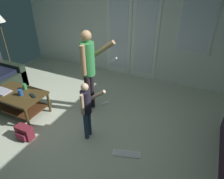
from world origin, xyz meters
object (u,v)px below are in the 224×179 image
(person_child, at_px, (87,107))
(backpack, at_px, (24,133))
(loose_keyboard, at_px, (126,154))
(cup_near_edge, at_px, (20,93))
(coffee_table, at_px, (18,99))
(laptop_closed, at_px, (2,91))
(cup_by_laptop, at_px, (25,87))
(person_adult, at_px, (89,66))
(tv_remote_black, at_px, (33,96))

(person_child, distance_m, backpack, 1.21)
(loose_keyboard, xyz_separation_m, cup_near_edge, (-2.21, 0.07, 0.52))
(backpack, bearing_deg, coffee_table, 140.67)
(laptop_closed, distance_m, cup_by_laptop, 0.43)
(person_adult, relative_size, laptop_closed, 4.85)
(person_child, xyz_separation_m, loose_keyboard, (0.75, -0.10, -0.62))
(tv_remote_black, bearing_deg, backpack, -44.67)
(cup_by_laptop, relative_size, tv_remote_black, 0.66)
(person_adult, distance_m, tv_remote_black, 1.20)
(tv_remote_black, bearing_deg, person_adult, 59.61)
(loose_keyboard, xyz_separation_m, laptop_closed, (-2.64, 0.00, 0.47))
(loose_keyboard, bearing_deg, cup_near_edge, 178.22)
(person_child, xyz_separation_m, cup_by_laptop, (-1.55, 0.17, -0.11))
(laptop_closed, bearing_deg, loose_keyboard, 1.67)
(person_adult, relative_size, cup_near_edge, 14.29)
(person_child, height_order, cup_by_laptop, person_child)
(laptop_closed, bearing_deg, cup_by_laptop, 41.05)
(person_child, height_order, tv_remote_black, person_child)
(backpack, height_order, cup_by_laptop, cup_by_laptop)
(person_child, relative_size, loose_keyboard, 2.29)
(cup_near_edge, bearing_deg, backpack, -45.35)
(cup_near_edge, bearing_deg, person_child, 1.26)
(person_child, bearing_deg, laptop_closed, -176.99)
(person_adult, height_order, cup_near_edge, person_adult)
(loose_keyboard, relative_size, cup_near_edge, 4.00)
(backpack, xyz_separation_m, cup_by_laptop, (-0.58, 0.69, 0.41))
(cup_near_edge, relative_size, cup_by_laptop, 1.02)
(laptop_closed, xyz_separation_m, cup_by_laptop, (0.33, 0.27, 0.05))
(laptop_closed, height_order, cup_near_edge, cup_near_edge)
(loose_keyboard, distance_m, cup_near_edge, 2.27)
(person_child, bearing_deg, person_adult, 117.66)
(person_adult, bearing_deg, backpack, -115.46)
(coffee_table, bearing_deg, loose_keyboard, -2.09)
(backpack, distance_m, tv_remote_black, 0.71)
(cup_by_laptop, bearing_deg, coffee_table, -99.62)
(person_adult, distance_m, cup_by_laptop, 1.38)
(cup_by_laptop, bearing_deg, backpack, -49.87)
(person_child, xyz_separation_m, backpack, (-0.97, -0.52, -0.51))
(cup_near_edge, distance_m, tv_remote_black, 0.24)
(backpack, height_order, tv_remote_black, tv_remote_black)
(coffee_table, bearing_deg, tv_remote_black, 8.35)
(loose_keyboard, height_order, cup_by_laptop, cup_by_laptop)
(laptop_closed, distance_m, tv_remote_black, 0.67)
(coffee_table, xyz_separation_m, cup_near_edge, (0.13, -0.02, 0.18))
(tv_remote_black, bearing_deg, coffee_table, -150.99)
(coffee_table, distance_m, tv_remote_black, 0.39)
(backpack, bearing_deg, person_adult, 64.54)
(laptop_closed, height_order, cup_by_laptop, cup_by_laptop)
(laptop_closed, relative_size, cup_by_laptop, 3.01)
(person_child, bearing_deg, backpack, -151.82)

